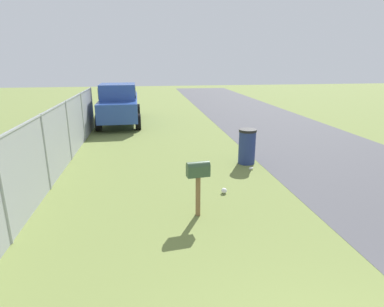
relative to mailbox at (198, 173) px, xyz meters
The scene contains 6 objects.
mailbox is the anchor object (origin of this frame).
pickup_truck 10.89m from the mailbox, 12.51° to the left, with size 5.39×2.20×2.09m.
trash_bin 3.97m from the mailbox, 32.98° to the right, with size 0.56×0.56×1.13m.
fence_section 4.10m from the mailbox, 60.86° to the left, with size 15.51×0.07×1.98m.
litter_cup_far_scatter 3.53m from the mailbox, 38.19° to the right, with size 0.08×0.08×0.10m, color white.
litter_bag_by_mailbox 1.62m from the mailbox, 38.76° to the right, with size 0.14×0.14×0.14m, color silver.
Camera 1 is at (-1.21, 1.82, 3.25)m, focal length 29.56 mm.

